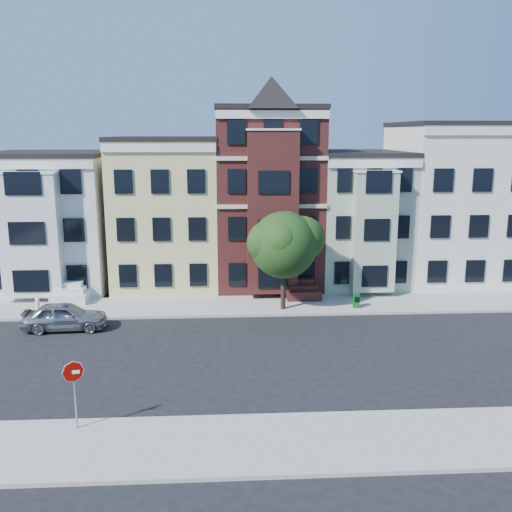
{
  "coord_description": "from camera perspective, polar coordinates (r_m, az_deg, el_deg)",
  "views": [
    {
      "loc": [
        -3.07,
        -25.78,
        10.57
      ],
      "look_at": [
        -1.4,
        3.51,
        4.2
      ],
      "focal_mm": 40.0,
      "sensor_mm": 36.0,
      "label": 1
    }
  ],
  "objects": [
    {
      "name": "house_white",
      "position": [
        42.44,
        -19.59,
        3.32
      ],
      "size": [
        8.0,
        9.0,
        9.0
      ],
      "primitive_type": "cube",
      "color": "silver",
      "rests_on": "ground"
    },
    {
      "name": "ground",
      "position": [
        28.03,
        3.31,
        -9.92
      ],
      "size": [
        120.0,
        120.0,
        0.0
      ],
      "primitive_type": "plane",
      "color": "black"
    },
    {
      "name": "house_brown",
      "position": [
        40.65,
        1.09,
        5.8
      ],
      "size": [
        7.0,
        9.0,
        12.0
      ],
      "primitive_type": "cube",
      "color": "#3C1715",
      "rests_on": "ground"
    },
    {
      "name": "newspaper_box",
      "position": [
        35.22,
        9.99,
        -4.41
      ],
      "size": [
        0.43,
        0.39,
        0.87
      ],
      "primitive_type": "cube",
      "rotation": [
        0.0,
        0.0,
        -0.11
      ],
      "color": "#0B5A19",
      "rests_on": "far_sidewalk"
    },
    {
      "name": "house_green",
      "position": [
        41.85,
        10.01,
        3.72
      ],
      "size": [
        6.0,
        9.0,
        9.0
      ],
      "primitive_type": "cube",
      "color": "#A2B096",
      "rests_on": "ground"
    },
    {
      "name": "parked_car",
      "position": [
        32.94,
        -18.58,
        -5.73
      ],
      "size": [
        4.57,
        2.01,
        1.53
      ],
      "primitive_type": "imported",
      "rotation": [
        0.0,
        0.0,
        1.62
      ],
      "color": "#93959B",
      "rests_on": "ground"
    },
    {
      "name": "fire_hydrant",
      "position": [
        36.09,
        -20.98,
        -4.75
      ],
      "size": [
        0.3,
        0.3,
        0.74
      ],
      "primitive_type": "cylinder",
      "rotation": [
        0.0,
        0.0,
        0.18
      ],
      "color": "white",
      "rests_on": "far_sidewalk"
    },
    {
      "name": "house_yellow",
      "position": [
        40.85,
        -8.78,
        4.27
      ],
      "size": [
        7.0,
        9.0,
        10.0
      ],
      "primitive_type": "cube",
      "color": "#D6CD87",
      "rests_on": "ground"
    },
    {
      "name": "far_sidewalk",
      "position": [
        35.51,
        1.84,
        -4.95
      ],
      "size": [
        60.0,
        4.0,
        0.15
      ],
      "primitive_type": "cube",
      "color": "#9E9B93",
      "rests_on": "ground"
    },
    {
      "name": "stop_sign",
      "position": [
        21.77,
        -17.68,
        -12.71
      ],
      "size": [
        0.8,
        0.21,
        2.9
      ],
      "primitive_type": null,
      "rotation": [
        0.0,
        0.0,
        0.13
      ],
      "color": "#C20600",
      "rests_on": "near_sidewalk"
    },
    {
      "name": "house_cream",
      "position": [
        43.85,
        19.03,
        4.95
      ],
      "size": [
        8.0,
        9.0,
        11.0
      ],
      "primitive_type": "cube",
      "color": "silver",
      "rests_on": "ground"
    },
    {
      "name": "near_sidewalk",
      "position": [
        20.88,
        5.94,
        -18.01
      ],
      "size": [
        60.0,
        4.0,
        0.15
      ],
      "primitive_type": "cube",
      "color": "#9E9B93",
      "rests_on": "ground"
    },
    {
      "name": "street_tree",
      "position": [
        33.72,
        2.78,
        0.66
      ],
      "size": [
        8.29,
        8.29,
        7.31
      ],
      "primitive_type": null,
      "rotation": [
        0.0,
        0.0,
        -0.42
      ],
      "color": "#28491B",
      "rests_on": "far_sidewalk"
    }
  ]
}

